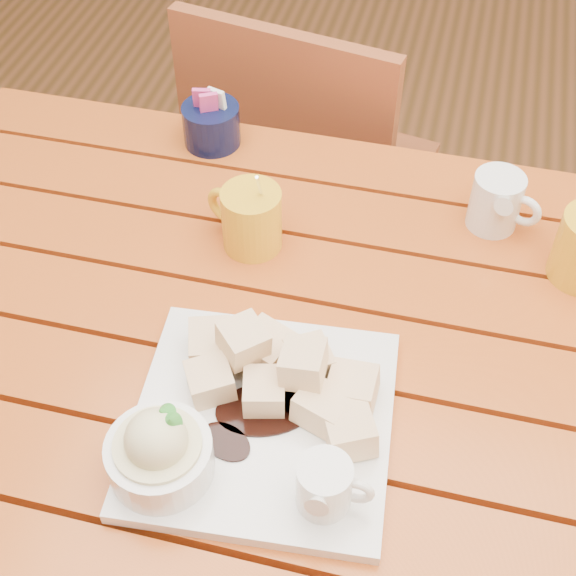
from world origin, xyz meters
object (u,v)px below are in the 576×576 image
(dessert_plate, at_px, (244,420))
(chair_far, at_px, (305,177))
(coffee_mug_left, at_px, (250,218))
(table, at_px, (296,386))

(dessert_plate, height_order, chair_far, dessert_plate)
(chair_far, bearing_deg, dessert_plate, 108.42)
(coffee_mug_left, relative_size, chair_far, 0.16)
(dessert_plate, relative_size, coffee_mug_left, 2.28)
(table, height_order, chair_far, chair_far)
(dessert_plate, distance_m, coffee_mug_left, 0.30)
(table, bearing_deg, dessert_plate, -97.81)
(table, relative_size, coffee_mug_left, 9.04)
(dessert_plate, bearing_deg, table, 82.19)
(table, xyz_separation_m, coffee_mug_left, (-0.10, 0.14, 0.15))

